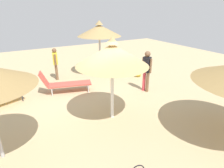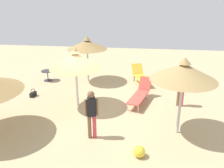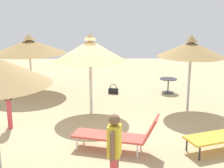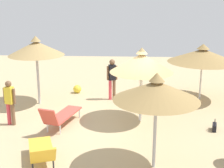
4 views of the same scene
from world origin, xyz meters
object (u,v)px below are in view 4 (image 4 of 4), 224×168
(handbag, at_px, (214,127))
(person_standing_far_right, at_px, (112,77))
(parasol_umbrella_near_right, at_px, (142,63))
(beach_ball, at_px, (77,89))
(lounge_chair_center, at_px, (42,151))
(parasol_umbrella_back, at_px, (36,48))
(parasol_umbrella_far_left, at_px, (203,55))
(person_standing_front, at_px, (10,100))
(parasol_umbrella_edge, at_px, (156,91))
(lounge_chair_near_left, at_px, (60,116))

(handbag, bearing_deg, person_standing_far_right, -40.85)
(parasol_umbrella_near_right, relative_size, beach_ball, 7.13)
(lounge_chair_center, relative_size, person_standing_far_right, 1.09)
(parasol_umbrella_back, relative_size, handbag, 6.82)
(parasol_umbrella_near_right, height_order, parasol_umbrella_far_left, parasol_umbrella_near_right)
(parasol_umbrella_back, height_order, lounge_chair_center, parasol_umbrella_back)
(parasol_umbrella_far_left, height_order, person_standing_front, parasol_umbrella_far_left)
(parasol_umbrella_near_right, distance_m, handbag, 3.22)
(person_standing_front, distance_m, beach_ball, 4.21)
(handbag, xyz_separation_m, beach_ball, (5.19, -3.92, 0.05))
(parasol_umbrella_near_right, height_order, lounge_chair_center, parasol_umbrella_near_right)
(parasol_umbrella_near_right, bearing_deg, parasol_umbrella_back, -21.39)
(parasol_umbrella_near_right, bearing_deg, person_standing_far_right, -63.96)
(lounge_chair_center, bearing_deg, parasol_umbrella_near_right, -128.84)
(person_standing_front, height_order, beach_ball, person_standing_front)
(parasol_umbrella_near_right, xyz_separation_m, handbag, (-2.43, 0.78, -1.96))
(handbag, bearing_deg, parasol_umbrella_edge, 48.28)
(parasol_umbrella_near_right, distance_m, lounge_chair_near_left, 3.28)
(person_standing_far_right, bearing_deg, parasol_umbrella_edge, 103.94)
(parasol_umbrella_back, distance_m, handbag, 7.27)
(parasol_umbrella_far_left, distance_m, handbag, 3.77)
(parasol_umbrella_far_left, relative_size, handbag, 7.07)
(parasol_umbrella_edge, height_order, parasol_umbrella_back, parasol_umbrella_back)
(lounge_chair_center, height_order, handbag, lounge_chair_center)
(lounge_chair_near_left, relative_size, beach_ball, 5.80)
(lounge_chair_center, distance_m, person_standing_far_right, 5.87)
(parasol_umbrella_far_left, distance_m, parasol_umbrella_edge, 6.24)
(lounge_chair_near_left, distance_m, beach_ball, 3.95)
(lounge_chair_near_left, relative_size, person_standing_far_right, 1.23)
(person_standing_front, xyz_separation_m, person_standing_far_right, (-3.34, -2.94, 0.12))
(parasol_umbrella_near_right, relative_size, person_standing_front, 1.68)
(parasol_umbrella_far_left, height_order, beach_ball, parasol_umbrella_far_left)
(parasol_umbrella_edge, distance_m, person_standing_front, 5.51)
(parasol_umbrella_near_right, xyz_separation_m, lounge_chair_near_left, (2.71, 0.80, -1.67))
(beach_ball, bearing_deg, lounge_chair_near_left, 90.72)
(lounge_chair_near_left, xyz_separation_m, beach_ball, (0.05, -3.95, -0.25))
(parasol_umbrella_far_left, relative_size, beach_ball, 7.84)
(parasol_umbrella_edge, bearing_deg, lounge_chair_near_left, -39.35)
(parasol_umbrella_far_left, distance_m, person_standing_far_right, 3.86)
(person_standing_far_right, distance_m, handbag, 4.78)
(lounge_chair_center, bearing_deg, parasol_umbrella_edge, -177.99)
(parasol_umbrella_edge, bearing_deg, person_standing_far_right, -76.06)
(parasol_umbrella_near_right, xyz_separation_m, person_standing_front, (4.46, 0.64, -1.21))
(person_standing_front, distance_m, handbag, 6.93)
(lounge_chair_near_left, bearing_deg, parasol_umbrella_back, -60.15)
(handbag, bearing_deg, lounge_chair_near_left, 0.31)
(parasol_umbrella_back, relative_size, person_standing_far_right, 1.60)
(beach_ball, bearing_deg, parasol_umbrella_back, 49.20)
(parasol_umbrella_near_right, bearing_deg, beach_ball, -48.75)
(parasol_umbrella_near_right, xyz_separation_m, parasol_umbrella_back, (4.09, -1.60, 0.20))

